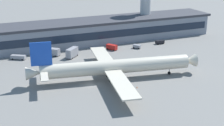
{
  "coord_description": "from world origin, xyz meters",
  "views": [
    {
      "loc": [
        -35.12,
        -101.83,
        45.5
      ],
      "look_at": [
        10.67,
        5.72,
        5.0
      ],
      "focal_mm": 52.88,
      "sensor_mm": 36.0,
      "label": 1
    }
  ],
  "objects": [
    {
      "name": "crew_van",
      "position": [
        23.67,
        36.74,
        1.46
      ],
      "size": [
        4.61,
        5.58,
        2.55
      ],
      "color": "red",
      "rests_on": "ground_plane"
    },
    {
      "name": "fuel_truck",
      "position": [
        -5.05,
        39.84,
        1.88
      ],
      "size": [
        8.06,
        7.77,
        3.35
      ],
      "color": "gray",
      "rests_on": "ground_plane"
    },
    {
      "name": "baggage_tug",
      "position": [
        35.8,
        34.18,
        1.09
      ],
      "size": [
        3.89,
        4.02,
        1.85
      ],
      "color": "gray",
      "rests_on": "ground_plane"
    },
    {
      "name": "traffic_cone_0",
      "position": [
        13.94,
        -8.7,
        0.28
      ],
      "size": [
        0.45,
        0.45,
        0.56
      ],
      "primitive_type": "cone",
      "color": "#F2590C",
      "rests_on": "ground_plane"
    },
    {
      "name": "follow_me_car",
      "position": [
        50.21,
        36.65,
        1.09
      ],
      "size": [
        4.45,
        2.11,
        1.85
      ],
      "color": "black",
      "rests_on": "ground_plane"
    },
    {
      "name": "airliner",
      "position": [
        9.75,
        1.88,
        4.88
      ],
      "size": [
        63.48,
        54.94,
        15.79
      ],
      "color": "beige",
      "rests_on": "ground_plane"
    },
    {
      "name": "catering_truck",
      "position": [
        3.04,
        33.07,
        2.29
      ],
      "size": [
        6.92,
        6.94,
        4.15
      ],
      "color": "gray",
      "rests_on": "ground_plane"
    },
    {
      "name": "terminal_building",
      "position": [
        0.0,
        53.63,
        5.77
      ],
      "size": [
        173.0,
        19.75,
        11.5
      ],
      "color": "gray",
      "rests_on": "ground_plane"
    },
    {
      "name": "belt_loader",
      "position": [
        -19.46,
        39.35,
        1.15
      ],
      "size": [
        6.48,
        5.1,
        1.95
      ],
      "color": "gray",
      "rests_on": "ground_plane"
    },
    {
      "name": "ground_plane",
      "position": [
        0.0,
        0.0,
        0.0
      ],
      "size": [
        600.0,
        600.0,
        0.0
      ],
      "primitive_type": "plane",
      "color": "slate"
    }
  ]
}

